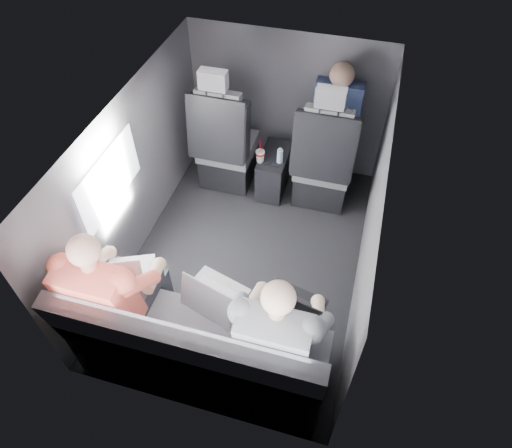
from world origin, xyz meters
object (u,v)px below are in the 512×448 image
(soda_cup, at_px, (260,156))
(passenger_rear_left, at_px, (115,290))
(passenger_rear_right, at_px, (280,332))
(front_seat_right, at_px, (323,166))
(laptop_black, at_px, (293,308))
(rear_bench, at_px, (200,351))
(passenger_front_right, at_px, (336,116))
(water_bottle, at_px, (280,156))
(front_seat_left, at_px, (226,149))
(laptop_white, at_px, (127,272))
(center_console, at_px, (274,171))
(laptop_silver, at_px, (213,295))

(soda_cup, relative_size, passenger_rear_left, 0.20)
(passenger_rear_left, height_order, passenger_rear_right, passenger_rear_left)
(front_seat_right, relative_size, laptop_black, 3.14)
(rear_bench, height_order, passenger_front_right, passenger_front_right)
(water_bottle, height_order, passenger_rear_left, passenger_rear_left)
(front_seat_left, height_order, passenger_rear_right, front_seat_left)
(front_seat_right, height_order, laptop_black, front_seat_right)
(laptop_white, relative_size, passenger_rear_right, 0.32)
(center_console, xyz_separation_m, passenger_rear_left, (-0.56, -1.85, 0.43))
(center_console, distance_m, passenger_rear_right, 1.96)
(center_console, relative_size, rear_bench, 0.30)
(laptop_black, bearing_deg, rear_bench, -152.86)
(front_seat_left, bearing_deg, laptop_silver, -73.87)
(laptop_silver, height_order, passenger_rear_left, passenger_rear_left)
(front_seat_left, height_order, laptop_white, front_seat_left)
(front_seat_right, distance_m, passenger_rear_left, 2.08)
(front_seat_left, height_order, passenger_rear_left, front_seat_left)
(passenger_rear_left, bearing_deg, rear_bench, -9.62)
(water_bottle, xyz_separation_m, laptop_white, (-0.63, -1.60, 0.16))
(laptop_white, height_order, laptop_silver, laptop_silver)
(water_bottle, distance_m, laptop_silver, 1.63)
(passenger_rear_left, bearing_deg, center_console, 73.12)
(center_console, relative_size, passenger_rear_left, 0.39)
(rear_bench, height_order, water_bottle, rear_bench)
(front_seat_right, distance_m, rear_bench, 1.96)
(soda_cup, height_order, laptop_silver, laptop_silver)
(laptop_silver, distance_m, passenger_rear_right, 0.47)
(water_bottle, bearing_deg, center_console, 125.91)
(laptop_black, height_order, passenger_rear_right, passenger_rear_right)
(laptop_white, bearing_deg, water_bottle, 68.51)
(center_console, bearing_deg, front_seat_left, -174.93)
(rear_bench, xyz_separation_m, water_bottle, (0.07, 1.84, 0.16))
(front_seat_right, distance_m, center_console, 0.49)
(laptop_silver, distance_m, passenger_rear_left, 0.61)
(laptop_white, distance_m, passenger_rear_right, 1.06)
(laptop_silver, bearing_deg, laptop_black, 5.11)
(laptop_black, height_order, passenger_front_right, passenger_front_right)
(rear_bench, bearing_deg, laptop_white, 156.25)
(center_console, bearing_deg, passenger_front_right, 24.70)
(front_seat_right, height_order, laptop_silver, front_seat_right)
(center_console, distance_m, water_bottle, 0.30)
(laptop_black, distance_m, passenger_front_right, 1.89)
(center_console, distance_m, rear_bench, 1.94)
(soda_cup, height_order, passenger_front_right, passenger_front_right)
(front_seat_left, height_order, center_console, front_seat_left)
(passenger_front_right, bearing_deg, passenger_rear_right, -89.59)
(rear_bench, xyz_separation_m, laptop_white, (-0.56, 0.25, 0.32))
(water_bottle, xyz_separation_m, laptop_black, (0.46, -1.57, 0.16))
(front_seat_left, xyz_separation_m, passenger_rear_right, (0.94, -1.81, 0.23))
(front_seat_left, xyz_separation_m, passenger_rear_left, (-0.11, -1.81, 0.23))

